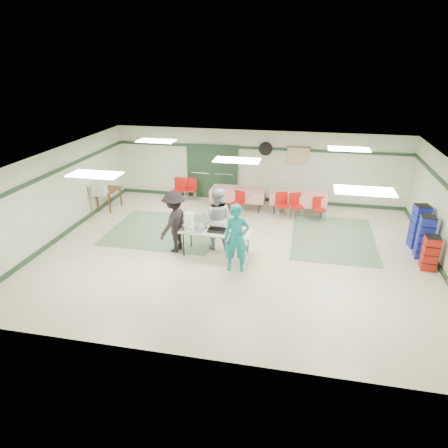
% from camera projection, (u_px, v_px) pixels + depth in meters
% --- Properties ---
extents(floor, '(11.00, 11.00, 0.00)m').
position_uv_depth(floor, '(236.00, 251.00, 11.55)').
color(floor, beige).
rests_on(floor, ground).
extents(ceiling, '(11.00, 11.00, 0.00)m').
position_uv_depth(ceiling, '(237.00, 159.00, 10.50)').
color(ceiling, silver).
rests_on(ceiling, wall_back).
extents(wall_back, '(11.00, 0.00, 11.00)m').
position_uv_depth(wall_back, '(257.00, 166.00, 15.08)').
color(wall_back, silver).
rests_on(wall_back, floor).
extents(wall_front, '(11.00, 0.00, 11.00)m').
position_uv_depth(wall_front, '(191.00, 296.00, 6.97)').
color(wall_front, silver).
rests_on(wall_front, floor).
extents(wall_left, '(0.00, 9.00, 9.00)m').
position_uv_depth(wall_left, '(57.00, 194.00, 12.05)').
color(wall_left, silver).
rests_on(wall_left, floor).
extents(trim_back, '(11.00, 0.06, 0.10)m').
position_uv_depth(trim_back, '(258.00, 148.00, 14.78)').
color(trim_back, '#203B23').
rests_on(trim_back, wall_back).
extents(baseboard_back, '(11.00, 0.06, 0.12)m').
position_uv_depth(baseboard_back, '(256.00, 199.00, 15.56)').
color(baseboard_back, '#203B23').
rests_on(baseboard_back, floor).
extents(trim_left, '(0.06, 9.00, 0.10)m').
position_uv_depth(trim_left, '(54.00, 172.00, 11.77)').
color(trim_left, '#203B23').
rests_on(trim_left, wall_back).
extents(baseboard_left, '(0.06, 9.00, 0.12)m').
position_uv_depth(baseboard_left, '(65.00, 233.00, 12.55)').
color(baseboard_left, '#203B23').
rests_on(baseboard_left, floor).
extents(baseboard_right, '(0.06, 9.00, 0.12)m').
position_uv_depth(baseboard_right, '(440.00, 268.00, 10.51)').
color(baseboard_right, '#203B23').
rests_on(baseboard_right, floor).
extents(green_patch_a, '(3.50, 3.00, 0.01)m').
position_uv_depth(green_patch_a, '(165.00, 230.00, 12.92)').
color(green_patch_a, gray).
rests_on(green_patch_a, floor).
extents(green_patch_b, '(2.50, 3.50, 0.01)m').
position_uv_depth(green_patch_b, '(333.00, 238.00, 12.38)').
color(green_patch_b, gray).
rests_on(green_patch_b, floor).
extents(double_door_left, '(0.90, 0.06, 2.10)m').
position_uv_depth(double_door_left, '(201.00, 171.00, 15.55)').
color(double_door_left, '#939693').
rests_on(double_door_left, floor).
extents(double_door_right, '(0.90, 0.06, 2.10)m').
position_uv_depth(double_door_right, '(224.00, 173.00, 15.38)').
color(double_door_right, '#939693').
rests_on(double_door_right, floor).
extents(door_frame, '(2.00, 0.03, 2.15)m').
position_uv_depth(door_frame, '(212.00, 172.00, 15.45)').
color(door_frame, '#203B23').
rests_on(door_frame, floor).
extents(wall_fan, '(0.50, 0.10, 0.50)m').
position_uv_depth(wall_fan, '(266.00, 149.00, 14.70)').
color(wall_fan, black).
rests_on(wall_fan, wall_back).
extents(scroll_banner, '(0.80, 0.02, 0.60)m').
position_uv_depth(scroll_banner, '(298.00, 156.00, 14.55)').
color(scroll_banner, '#DFBA8B').
rests_on(scroll_banner, wall_back).
extents(serving_table, '(2.01, 0.89, 0.76)m').
position_uv_depth(serving_table, '(216.00, 232.00, 11.06)').
color(serving_table, '#B3B3AE').
rests_on(serving_table, floor).
extents(sheet_tray_right, '(0.61, 0.47, 0.02)m').
position_uv_depth(sheet_tray_right, '(235.00, 233.00, 10.86)').
color(sheet_tray_right, silver).
rests_on(sheet_tray_right, serving_table).
extents(sheet_tray_mid, '(0.56, 0.43, 0.02)m').
position_uv_depth(sheet_tray_mid, '(212.00, 227.00, 11.21)').
color(sheet_tray_mid, silver).
rests_on(sheet_tray_mid, serving_table).
extents(sheet_tray_left, '(0.65, 0.51, 0.02)m').
position_uv_depth(sheet_tray_left, '(193.00, 229.00, 11.08)').
color(sheet_tray_left, silver).
rests_on(sheet_tray_left, serving_table).
extents(baking_pan, '(0.50, 0.33, 0.08)m').
position_uv_depth(baking_pan, '(217.00, 230.00, 10.96)').
color(baking_pan, black).
rests_on(baking_pan, serving_table).
extents(foam_box_stack, '(0.24, 0.22, 0.42)m').
position_uv_depth(foam_box_stack, '(189.00, 220.00, 11.19)').
color(foam_box_stack, white).
rests_on(foam_box_stack, serving_table).
extents(volunteer_teal, '(0.72, 0.53, 1.81)m').
position_uv_depth(volunteer_teal, '(236.00, 238.00, 10.22)').
color(volunteer_teal, '#138082').
rests_on(volunteer_teal, floor).
extents(volunteer_grey, '(0.91, 0.72, 1.84)m').
position_uv_depth(volunteer_grey, '(217.00, 219.00, 11.41)').
color(volunteer_grey, '#99999E').
rests_on(volunteer_grey, floor).
extents(volunteer_dark, '(0.97, 1.30, 1.79)m').
position_uv_depth(volunteer_dark, '(174.00, 222.00, 11.26)').
color(volunteer_dark, black).
rests_on(volunteer_dark, floor).
extents(dining_table_a, '(2.00, 0.97, 0.77)m').
position_uv_depth(dining_table_a, '(299.00, 198.00, 14.14)').
color(dining_table_a, red).
rests_on(dining_table_a, floor).
extents(dining_table_b, '(1.96, 0.88, 0.77)m').
position_uv_depth(dining_table_b, '(238.00, 194.00, 14.55)').
color(dining_table_b, red).
rests_on(dining_table_b, floor).
extents(chair_a, '(0.55, 0.55, 0.91)m').
position_uv_depth(chair_a, '(296.00, 203.00, 13.65)').
color(chair_a, '#BA0F0E').
rests_on(chair_a, floor).
extents(chair_b, '(0.52, 0.52, 0.90)m').
position_uv_depth(chair_b, '(282.00, 202.00, 13.74)').
color(chair_b, '#BA0F0E').
rests_on(chair_b, floor).
extents(chair_c, '(0.48, 0.48, 0.83)m').
position_uv_depth(chair_c, '(319.00, 206.00, 13.52)').
color(chair_c, '#BA0F0E').
rests_on(chair_c, floor).
extents(chair_d, '(0.52, 0.52, 0.85)m').
position_uv_depth(chair_d, '(238.00, 200.00, 14.03)').
color(chair_d, '#BA0F0E').
rests_on(chair_d, floor).
extents(chair_loose_a, '(0.45, 0.45, 0.88)m').
position_uv_depth(chair_loose_a, '(191.00, 187.00, 15.35)').
color(chair_loose_a, '#BA0F0E').
rests_on(chair_loose_a, floor).
extents(chair_loose_b, '(0.47, 0.47, 0.94)m').
position_uv_depth(chair_loose_b, '(179.00, 187.00, 15.24)').
color(chair_loose_b, '#BA0F0E').
rests_on(chair_loose_b, floor).
extents(crate_stack_blue_a, '(0.46, 0.46, 1.31)m').
position_uv_depth(crate_stack_blue_a, '(419.00, 227.00, 11.55)').
color(crate_stack_blue_a, '#1B29A7').
rests_on(crate_stack_blue_a, floor).
extents(crate_stack_red, '(0.38, 0.38, 0.95)m').
position_uv_depth(crate_stack_red, '(430.00, 253.00, 10.41)').
color(crate_stack_red, '#A71B10').
rests_on(crate_stack_red, floor).
extents(crate_stack_blue_b, '(0.41, 0.41, 1.24)m').
position_uv_depth(crate_stack_blue_b, '(425.00, 237.00, 10.95)').
color(crate_stack_blue_b, '#1B29A7').
rests_on(crate_stack_blue_b, floor).
extents(printer_table, '(0.69, 0.99, 0.74)m').
position_uv_depth(printer_table, '(109.00, 192.00, 14.49)').
color(printer_table, brown).
rests_on(printer_table, floor).
extents(office_printer, '(0.51, 0.47, 0.35)m').
position_uv_depth(office_printer, '(99.00, 190.00, 13.83)').
color(office_printer, '#BBBBB6').
rests_on(office_printer, printer_table).
extents(broom, '(0.04, 0.21, 1.26)m').
position_uv_depth(broom, '(90.00, 202.00, 13.45)').
color(broom, brown).
rests_on(broom, floor).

